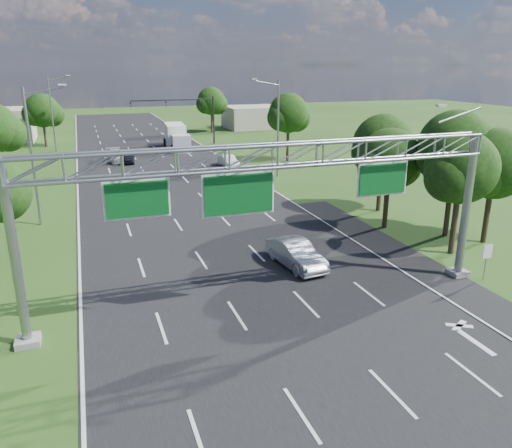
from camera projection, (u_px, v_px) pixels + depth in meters
name	position (u px, v px, depth m)	size (l,w,h in m)	color
ground	(192.00, 211.00, 41.01)	(220.00, 220.00, 0.00)	#264514
road	(192.00, 211.00, 41.01)	(18.00, 180.00, 0.02)	black
road_flare	(416.00, 265.00, 29.80)	(3.00, 30.00, 0.02)	black
sign_gantry	(276.00, 169.00, 22.81)	(23.50, 1.00, 9.56)	gray
regulatory_sign	(487.00, 255.00, 27.31)	(0.60, 0.08, 2.10)	gray
traffic_signal	(190.00, 110.00, 73.27)	(12.21, 0.24, 7.00)	black
streetlight_l_near	(34.00, 150.00, 35.78)	(2.97, 0.22, 10.16)	gray
streetlight_l_far	(53.00, 110.00, 67.27)	(2.97, 0.22, 10.16)	gray
streetlight_r_mid	(276.00, 124.00, 51.84)	(2.97, 0.22, 10.16)	gray
tree_cluster_right	(434.00, 158.00, 34.29)	(9.91, 14.60, 8.68)	#2D2116
tree_verge_lc	(43.00, 112.00, 71.48)	(5.76, 4.80, 7.62)	#2D2116
tree_verge_rd	(289.00, 115.00, 60.55)	(5.76, 4.80, 8.28)	#2D2116
tree_verge_re	(212.00, 102.00, 87.06)	(5.76, 4.80, 7.84)	#2D2116
building_right	(258.00, 117.00, 94.70)	(12.00, 9.00, 4.00)	#ACA290
silver_sedan	(296.00, 254.00, 29.42)	(1.67, 4.78, 1.57)	#ACB1B8
car_queue_a	(117.00, 156.00, 61.58)	(2.04, 5.02, 1.46)	silver
car_queue_c	(128.00, 158.00, 60.64)	(1.50, 3.73, 1.27)	black
car_queue_d	(228.00, 161.00, 58.54)	(1.45, 4.15, 1.37)	silver
box_truck	(176.00, 137.00, 71.22)	(3.04, 9.03, 3.36)	white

